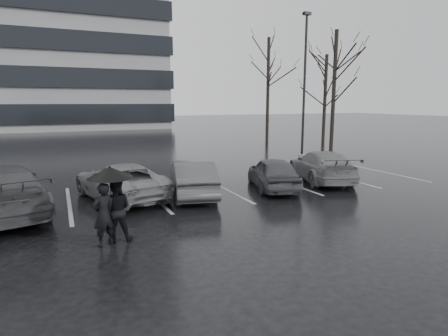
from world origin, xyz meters
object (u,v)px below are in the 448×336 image
Objects in this scene: pedestrian_left at (103,215)px; tree_ne at (325,100)px; car_main at (273,173)px; tree_north at (268,91)px; pedestrian_right at (116,210)px; car_west_a at (192,178)px; tree_east at (334,92)px; car_west_c at (2,191)px; car_west_b at (121,181)px; lamp_post at (304,93)px; car_east at (321,166)px.

pedestrian_left is 0.21× the size of tree_ne.
car_main is 0.43× the size of tree_north.
pedestrian_right is at bearing -129.06° from tree_north.
tree_east reaches higher than car_west_a.
car_main is 17.56m from tree_ne.
tree_ne is 0.82× the size of tree_north.
car_west_c is (-5.91, 0.02, 0.09)m from car_west_a.
car_west_b is 17.38m from tree_east.
car_west_b is 20.69m from tree_north.
car_west_a is (-3.20, 0.26, 0.03)m from car_main.
lamp_post is at bearing -133.48° from car_west_a.
pedestrian_right is (2.77, -3.50, 0.03)m from car_west_c.
tree_ne is at bearing -127.51° from pedestrian_right.
car_east is 2.97× the size of pedestrian_left.
car_east is 11.07m from tree_east.
pedestrian_right is at bearing -170.69° from pedestrian_left.
car_west_a is 2.56× the size of pedestrian_right.
tree_east reaches higher than car_west_b.
pedestrian_right is at bearing 65.89° from car_west_b.
car_west_b is 0.56× the size of tree_east.
tree_north reaches higher than car_west_a.
car_main is at bearing -140.51° from pedestrian_right.
tree_ne reaches higher than car_west_a.
pedestrian_right is 0.18× the size of lamp_post.
car_west_a is 11.58m from lamp_post.
pedestrian_right reaches higher than car_west_b.
car_east is at bearing -153.34° from car_main.
car_main is 9.44m from lamp_post.
car_east is 0.64× the size of tree_ne.
lamp_post is at bearing -167.91° from car_west_b.
car_main is at bearing -139.44° from tree_east.
car_west_c is 3.33× the size of pedestrian_right.
car_west_a is 2.48m from car_west_b.
pedestrian_right is at bearing -144.30° from tree_east.
car_west_b is 2.90× the size of pedestrian_right.
pedestrian_left reaches higher than car_west_b.
car_west_b is 0.64× the size of tree_ne.
car_west_c is 23.55m from tree_north.
tree_ne reaches higher than car_east.
car_east is 9.71m from pedestrian_right.
car_west_c is 11.76m from car_east.
car_west_c is at bearing 15.26° from car_main.
tree_east reaches higher than car_west_c.
tree_ne is at bearing -163.52° from car_west_c.
lamp_post is 1.05× the size of tree_east.
car_west_b is 0.53× the size of tree_north.
pedestrian_right reaches higher than car_west_a.
pedestrian_right is at bearing 39.92° from car_east.
car_west_a is 0.77× the size of car_west_c.
tree_north reaches higher than tree_ne.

